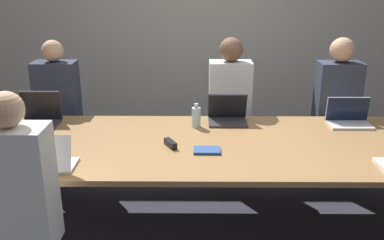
% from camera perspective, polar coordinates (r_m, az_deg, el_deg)
% --- Properties ---
extents(ground_plane, '(24.00, 24.00, 0.00)m').
position_cam_1_polar(ground_plane, '(3.62, 1.95, -13.78)').
color(ground_plane, '#2D2D38').
extents(curtain_wall, '(12.00, 0.06, 2.80)m').
position_cam_1_polar(curtain_wall, '(5.40, 1.52, 13.01)').
color(curtain_wall, beige).
rests_on(curtain_wall, ground_plane).
extents(conference_table, '(4.52, 1.30, 0.73)m').
position_cam_1_polar(conference_table, '(3.30, 2.08, -3.78)').
color(conference_table, '#9E7547').
rests_on(conference_table, ground_plane).
extents(laptop_near_left, '(0.34, 0.25, 0.25)m').
position_cam_1_polar(laptop_near_left, '(2.98, -18.63, -4.99)').
color(laptop_near_left, silver).
rests_on(laptop_near_left, conference_table).
extents(person_near_left, '(0.40, 0.24, 1.37)m').
position_cam_1_polar(person_near_left, '(2.70, -21.88, -11.20)').
color(person_near_left, '#2D2D38').
rests_on(person_near_left, ground_plane).
extents(cup_near_left, '(0.07, 0.07, 0.08)m').
position_cam_1_polar(cup_near_left, '(3.12, -22.65, -5.05)').
color(cup_near_left, red).
rests_on(cup_near_left, conference_table).
extents(laptop_far_center, '(0.34, 0.26, 0.25)m').
position_cam_1_polar(laptop_far_center, '(3.73, 4.76, 0.81)').
color(laptop_far_center, '#333338').
rests_on(laptop_far_center, conference_table).
extents(person_far_center, '(0.40, 0.24, 1.40)m').
position_cam_1_polar(person_far_center, '(4.17, 5.00, 1.13)').
color(person_far_center, '#2D2D38').
rests_on(person_far_center, ground_plane).
extents(bottle_far_center, '(0.07, 0.07, 0.20)m').
position_cam_1_polar(bottle_far_center, '(3.59, 0.57, 0.42)').
color(bottle_far_center, '#ADD1E0').
rests_on(bottle_far_center, conference_table).
extents(laptop_far_left, '(0.34, 0.27, 0.28)m').
position_cam_1_polar(laptop_far_left, '(3.89, -19.64, 0.62)').
color(laptop_far_left, '#333338').
rests_on(laptop_far_left, conference_table).
extents(person_far_left, '(0.40, 0.24, 1.38)m').
position_cam_1_polar(person_far_left, '(4.35, -17.30, 0.83)').
color(person_far_left, '#2D2D38').
rests_on(person_far_left, ground_plane).
extents(bottle_far_left, '(0.06, 0.06, 0.26)m').
position_cam_1_polar(bottle_far_left, '(3.84, -23.93, 0.31)').
color(bottle_far_left, black).
rests_on(bottle_far_left, conference_table).
extents(laptop_far_right, '(0.36, 0.22, 0.23)m').
position_cam_1_polar(laptop_far_right, '(3.90, 20.17, 0.39)').
color(laptop_far_right, silver).
rests_on(laptop_far_right, conference_table).
extents(person_far_right, '(0.40, 0.24, 1.41)m').
position_cam_1_polar(person_far_right, '(4.36, 18.57, 0.99)').
color(person_far_right, '#2D2D38').
rests_on(person_far_right, ground_plane).
extents(stapler, '(0.11, 0.15, 0.05)m').
position_cam_1_polar(stapler, '(3.20, -2.89, -3.16)').
color(stapler, black).
rests_on(stapler, conference_table).
extents(notebook, '(0.20, 0.14, 0.02)m').
position_cam_1_polar(notebook, '(3.12, 2.01, -4.07)').
color(notebook, '#2D4C8C').
rests_on(notebook, conference_table).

